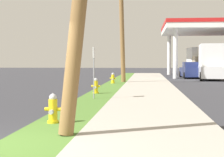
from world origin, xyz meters
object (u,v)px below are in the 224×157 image
fire_hydrant_nearest (53,110)px  fire_hydrant_third (113,79)px  utility_pole_midground (122,26)px  street_sign_post (94,62)px  car_navy_by_near_pump (192,71)px  truck_tan_at_forecourt (199,63)px  fire_hydrant_second (96,87)px  car_silver_by_far_pump (199,69)px  truck_white_on_apron (211,63)px  truck_red_at_far_bay (203,67)px

fire_hydrant_nearest → fire_hydrant_third: bearing=89.9°
utility_pole_midground → street_sign_post: (-0.37, -11.76, -2.59)m
car_navy_by_near_pump → fire_hydrant_nearest: bearing=-104.0°
utility_pole_midground → truck_tan_at_forecourt: 15.18m
street_sign_post → fire_hydrant_nearest: bearing=-91.6°
fire_hydrant_second → fire_hydrant_nearest: bearing=-89.5°
fire_hydrant_second → car_silver_by_far_pump: (8.52, 25.81, 0.28)m
fire_hydrant_second → fire_hydrant_third: (0.10, 7.87, 0.00)m
car_navy_by_near_pump → car_silver_by_far_pump: (1.70, 7.00, 0.00)m
truck_tan_at_forecourt → truck_white_on_apron: size_ratio=0.98×
fire_hydrant_nearest → truck_tan_at_forecourt: 31.75m
truck_red_at_far_bay → fire_hydrant_second: bearing=-108.0°
street_sign_post → truck_red_at_far_bay: 33.01m
truck_red_at_far_bay → truck_tan_at_forecourt: bearing=-102.2°
street_sign_post → car_silver_by_far_pump: size_ratio=0.46×
fire_hydrant_nearest → car_navy_by_near_pump: (6.75, 27.08, 0.28)m
street_sign_post → truck_red_at_far_bay: size_ratio=0.38×
car_silver_by_far_pump → fire_hydrant_third: bearing=-115.1°
street_sign_post → car_silver_by_far_pump: bearing=73.6°
utility_pole_midground → car_navy_by_near_pump: bearing=56.3°
fire_hydrant_nearest → fire_hydrant_third: 16.14m
utility_pole_midground → truck_tan_at_forecourt: (7.41, 12.96, -2.74)m
fire_hydrant_nearest → truck_white_on_apron: size_ratio=0.11×
fire_hydrant_nearest → utility_pole_midground: bearing=88.3°
car_silver_by_far_pump → utility_pole_midground: bearing=-115.8°
utility_pole_midground → truck_red_at_far_bay: size_ratio=1.45×
car_silver_by_far_pump → truck_white_on_apron: truck_white_on_apron is taller
fire_hydrant_second → car_silver_by_far_pump: bearing=71.7°
fire_hydrant_nearest → fire_hydrant_second: (-0.08, 8.27, 0.00)m
fire_hydrant_third → truck_white_on_apron: bearing=44.6°
fire_hydrant_second → car_navy_by_near_pump: car_navy_by_near_pump is taller
car_navy_by_near_pump → car_silver_by_far_pump: same height
utility_pole_midground → truck_white_on_apron: 10.16m
street_sign_post → truck_tan_at_forecourt: truck_tan_at_forecourt is taller
street_sign_post → car_navy_by_near_pump: size_ratio=0.47×
fire_hydrant_second → car_navy_by_near_pump: (6.82, 18.81, 0.28)m
street_sign_post → truck_tan_at_forecourt: bearing=72.5°
truck_red_at_far_bay → utility_pole_midground: bearing=-114.1°
street_sign_post → car_navy_by_near_pump: street_sign_post is taller
fire_hydrant_nearest → street_sign_post: street_sign_post is taller
fire_hydrant_nearest → street_sign_post: size_ratio=0.35×
fire_hydrant_second → truck_tan_at_forecourt: size_ratio=0.12×
car_navy_by_near_pump → car_silver_by_far_pump: bearing=76.3°
utility_pole_midground → car_navy_by_near_pump: (6.21, 9.33, -3.50)m
fire_hydrant_third → truck_tan_at_forecourt: (7.93, 14.58, 1.04)m
fire_hydrant_third → car_silver_by_far_pump: 19.82m
utility_pole_midground → truck_tan_at_forecourt: utility_pole_midground is taller
car_silver_by_far_pump → truck_red_at_far_bay: size_ratio=0.83×
fire_hydrant_nearest → utility_pole_midground: size_ratio=0.09×
car_navy_by_near_pump → street_sign_post: bearing=-107.3°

